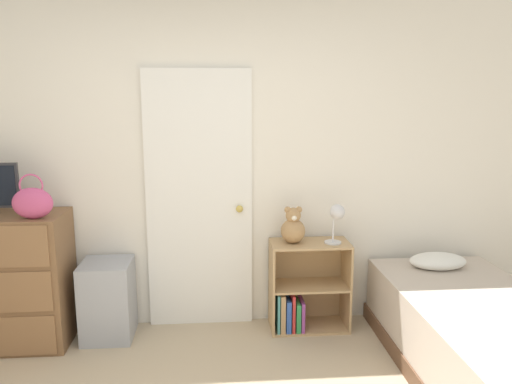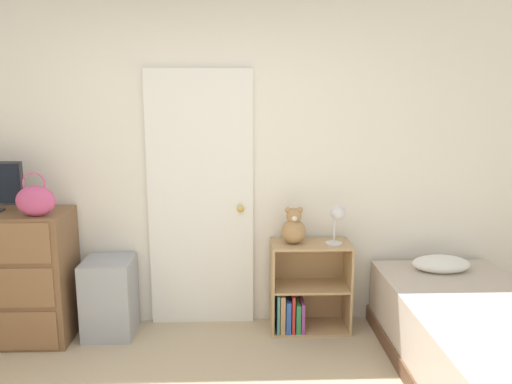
{
  "view_description": "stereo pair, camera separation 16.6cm",
  "coord_description": "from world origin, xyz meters",
  "px_view_note": "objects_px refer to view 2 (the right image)",
  "views": [
    {
      "loc": [
        0.11,
        -1.83,
        1.82
      ],
      "look_at": [
        0.4,
        1.74,
        1.12
      ],
      "focal_mm": 35.0,
      "sensor_mm": 36.0,
      "label": 1
    },
    {
      "loc": [
        0.28,
        -1.84,
        1.82
      ],
      "look_at": [
        0.4,
        1.74,
        1.12
      ],
      "focal_mm": 35.0,
      "sensor_mm": 36.0,
      "label": 2
    }
  ],
  "objects_px": {
    "teddy_bear": "(294,228)",
    "storage_bin": "(110,297)",
    "desk_lamp": "(338,216)",
    "handbag": "(35,200)",
    "bookshelf": "(303,294)",
    "bed": "(480,344)",
    "dresser": "(0,276)"
  },
  "relations": [
    {
      "from": "handbag",
      "to": "bookshelf",
      "type": "distance_m",
      "value": 2.09
    },
    {
      "from": "teddy_bear",
      "to": "desk_lamp",
      "type": "xyz_separation_m",
      "value": [
        0.33,
        -0.05,
        0.1
      ]
    },
    {
      "from": "handbag",
      "to": "storage_bin",
      "type": "distance_m",
      "value": 0.92
    },
    {
      "from": "bookshelf",
      "to": "bed",
      "type": "height_order",
      "value": "bookshelf"
    },
    {
      "from": "desk_lamp",
      "to": "bed",
      "type": "xyz_separation_m",
      "value": [
        0.79,
        -0.74,
        -0.66
      ]
    },
    {
      "from": "teddy_bear",
      "to": "storage_bin",
      "type": "bearing_deg",
      "value": -178.75
    },
    {
      "from": "dresser",
      "to": "storage_bin",
      "type": "relative_size",
      "value": 1.76
    },
    {
      "from": "bookshelf",
      "to": "desk_lamp",
      "type": "xyz_separation_m",
      "value": [
        0.24,
        -0.05,
        0.63
      ]
    },
    {
      "from": "storage_bin",
      "to": "bookshelf",
      "type": "relative_size",
      "value": 0.85
    },
    {
      "from": "handbag",
      "to": "storage_bin",
      "type": "xyz_separation_m",
      "value": [
        0.42,
        0.19,
        -0.8
      ]
    },
    {
      "from": "handbag",
      "to": "teddy_bear",
      "type": "relative_size",
      "value": 1.09
    },
    {
      "from": "desk_lamp",
      "to": "teddy_bear",
      "type": "bearing_deg",
      "value": 171.84
    },
    {
      "from": "storage_bin",
      "to": "dresser",
      "type": "bearing_deg",
      "value": -176.47
    },
    {
      "from": "storage_bin",
      "to": "teddy_bear",
      "type": "bearing_deg",
      "value": 1.25
    },
    {
      "from": "handbag",
      "to": "bookshelf",
      "type": "xyz_separation_m",
      "value": [
        1.92,
        0.22,
        -0.81
      ]
    },
    {
      "from": "storage_bin",
      "to": "teddy_bear",
      "type": "relative_size",
      "value": 2.07
    },
    {
      "from": "dresser",
      "to": "desk_lamp",
      "type": "height_order",
      "value": "desk_lamp"
    },
    {
      "from": "storage_bin",
      "to": "desk_lamp",
      "type": "distance_m",
      "value": 1.84
    },
    {
      "from": "dresser",
      "to": "handbag",
      "type": "height_order",
      "value": "handbag"
    },
    {
      "from": "storage_bin",
      "to": "desk_lamp",
      "type": "bearing_deg",
      "value": -0.52
    },
    {
      "from": "dresser",
      "to": "bed",
      "type": "distance_m",
      "value": 3.39
    },
    {
      "from": "bookshelf",
      "to": "teddy_bear",
      "type": "relative_size",
      "value": 2.45
    },
    {
      "from": "handbag",
      "to": "bed",
      "type": "xyz_separation_m",
      "value": [
        2.94,
        -0.57,
        -0.84
      ]
    },
    {
      "from": "dresser",
      "to": "bookshelf",
      "type": "bearing_deg",
      "value": 2.09
    },
    {
      "from": "teddy_bear",
      "to": "bed",
      "type": "relative_size",
      "value": 0.15
    },
    {
      "from": "dresser",
      "to": "bed",
      "type": "xyz_separation_m",
      "value": [
        3.31,
        -0.7,
        -0.23
      ]
    },
    {
      "from": "dresser",
      "to": "desk_lamp",
      "type": "xyz_separation_m",
      "value": [
        2.52,
        0.03,
        0.43
      ]
    },
    {
      "from": "desk_lamp",
      "to": "handbag",
      "type": "bearing_deg",
      "value": -175.48
    },
    {
      "from": "storage_bin",
      "to": "bookshelf",
      "type": "bearing_deg",
      "value": 1.33
    },
    {
      "from": "dresser",
      "to": "storage_bin",
      "type": "distance_m",
      "value": 0.81
    },
    {
      "from": "handbag",
      "to": "teddy_bear",
      "type": "height_order",
      "value": "handbag"
    },
    {
      "from": "teddy_bear",
      "to": "dresser",
      "type": "bearing_deg",
      "value": -177.93
    }
  ]
}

